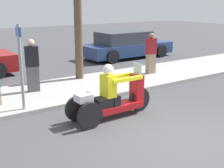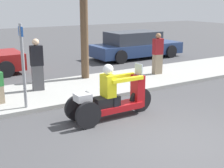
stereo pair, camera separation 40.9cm
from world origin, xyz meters
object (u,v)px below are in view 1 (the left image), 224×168
Objects in this scene: motorcycle_trike at (112,99)px; street_sign at (21,64)px; tree_trunk at (79,39)px; spectator_by_tree at (32,67)px; parked_car_lot_right at (126,45)px; spectator_near_curb at (151,54)px.

street_sign is (-1.70, 1.58, 0.82)m from motorcycle_trike.
street_sign is at bearing -143.14° from tree_trunk.
street_sign is at bearing 136.99° from motorcycle_trike.
spectator_by_tree is at bearing 105.96° from motorcycle_trike.
motorcycle_trike is at bearing -107.05° from tree_trunk.
spectator_by_tree is 2.20m from tree_trunk.
street_sign is at bearing -144.91° from parked_car_lot_right.
spectator_by_tree is at bearing 60.29° from street_sign.
spectator_near_curb reaches higher than parked_car_lot_right.
parked_car_lot_right is at bearing 65.96° from spectator_near_curb.
tree_trunk is at bearing 36.86° from street_sign.
motorcycle_trike is at bearing -129.65° from parked_car_lot_right.
street_sign is at bearing -119.71° from spectator_by_tree.
tree_trunk is (2.00, 0.67, 0.63)m from spectator_by_tree.
motorcycle_trike is at bearing -74.04° from spectator_by_tree.
spectator_near_curb is (4.67, -0.21, -0.03)m from spectator_by_tree.
tree_trunk is (1.14, 3.70, 1.03)m from motorcycle_trike.
parked_car_lot_right is at bearing 50.35° from motorcycle_trike.
tree_trunk reaches higher than parked_car_lot_right.
spectator_by_tree reaches higher than parked_car_lot_right.
tree_trunk reaches higher than motorcycle_trike.
motorcycle_trike is 1.50× the size of spectator_near_curb.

